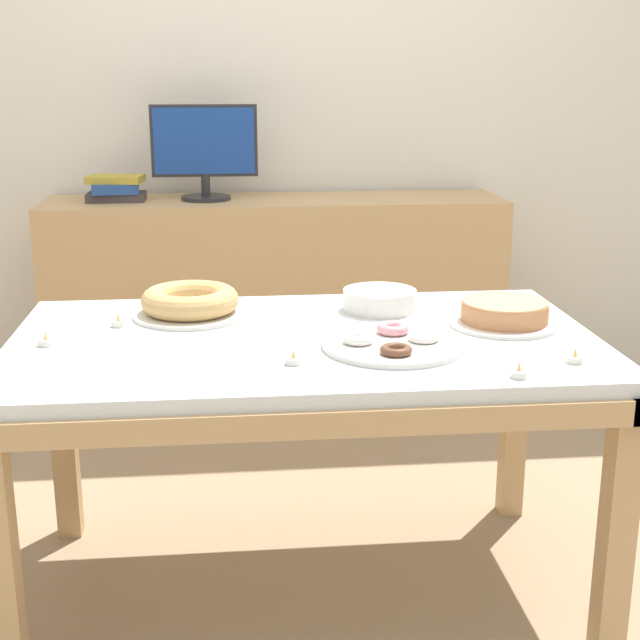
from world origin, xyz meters
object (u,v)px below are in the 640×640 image
at_px(tealight_centre, 519,373).
at_px(tealight_right_edge, 575,359).
at_px(cake_golden_bundt, 190,303).
at_px(pastry_platter, 393,343).
at_px(plate_stack, 380,300).
at_px(tealight_near_front, 46,342).
at_px(book_stack, 116,188).
at_px(computer_monitor, 205,153).
at_px(tealight_left_edge, 293,360).
at_px(tealight_near_cakes, 119,323).
at_px(cake_chocolate_round, 504,314).

height_order(tealight_centre, tealight_right_edge, same).
bearing_deg(tealight_right_edge, cake_golden_bundt, 150.88).
relative_size(pastry_platter, plate_stack, 1.68).
relative_size(tealight_centre, tealight_near_front, 1.00).
bearing_deg(tealight_centre, cake_golden_bundt, 141.40).
xyz_separation_m(book_stack, pastry_platter, (0.85, -1.57, -0.20)).
height_order(computer_monitor, pastry_platter, computer_monitor).
distance_m(tealight_centre, tealight_left_edge, 0.51).
bearing_deg(cake_golden_bundt, book_stack, 105.44).
relative_size(book_stack, tealight_near_front, 5.78).
xyz_separation_m(tealight_centre, tealight_near_front, (-1.10, 0.35, 0.00)).
bearing_deg(book_stack, tealight_near_front, -90.41).
distance_m(cake_golden_bundt, plate_stack, 0.54).
height_order(computer_monitor, plate_stack, computer_monitor).
relative_size(book_stack, tealight_right_edge, 5.78).
relative_size(tealight_near_cakes, tealight_left_edge, 1.00).
xyz_separation_m(cake_golden_bundt, tealight_centre, (0.75, -0.60, -0.03)).
distance_m(computer_monitor, tealight_left_edge, 1.72).
bearing_deg(tealight_right_edge, pastry_platter, 158.27).
distance_m(tealight_centre, tealight_right_edge, 0.19).
distance_m(book_stack, plate_stack, 1.50).
bearing_deg(tealight_near_front, tealight_centre, -17.77).
bearing_deg(tealight_left_edge, tealight_near_front, 161.02).
xyz_separation_m(cake_chocolate_round, tealight_near_cakes, (-1.03, 0.09, -0.02)).
xyz_separation_m(cake_golden_bundt, tealight_near_cakes, (-0.19, -0.09, -0.03)).
relative_size(cake_chocolate_round, tealight_near_cakes, 7.31).
height_order(cake_chocolate_round, tealight_left_edge, cake_chocolate_round).
relative_size(book_stack, cake_chocolate_round, 0.79).
bearing_deg(computer_monitor, cake_golden_bundt, -91.01).
bearing_deg(book_stack, cake_golden_bundt, -74.56).
bearing_deg(tealight_left_edge, computer_monitor, 97.97).
bearing_deg(tealight_centre, tealight_right_edge, 28.61).
bearing_deg(tealight_near_cakes, tealight_left_edge, -39.63).
distance_m(book_stack, pastry_platter, 1.79).
height_order(book_stack, tealight_right_edge, book_stack).
relative_size(cake_chocolate_round, tealight_left_edge, 7.31).
bearing_deg(pastry_platter, plate_stack, 85.80).
height_order(cake_chocolate_round, cake_golden_bundt, cake_golden_bundt).
bearing_deg(book_stack, plate_stack, -54.19).
bearing_deg(cake_golden_bundt, tealight_right_edge, -29.12).
relative_size(pastry_platter, tealight_centre, 8.84).
height_order(tealight_near_cakes, tealight_centre, same).
height_order(computer_monitor, tealight_right_edge, computer_monitor).
bearing_deg(plate_stack, book_stack, 125.81).
height_order(tealight_near_cakes, tealight_left_edge, same).
relative_size(computer_monitor, pastry_platter, 1.20).
height_order(tealight_near_cakes, tealight_right_edge, same).
xyz_separation_m(pastry_platter, plate_stack, (0.03, 0.36, 0.02)).
bearing_deg(computer_monitor, tealight_left_edge, -82.03).
bearing_deg(cake_golden_bundt, tealight_centre, -38.60).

